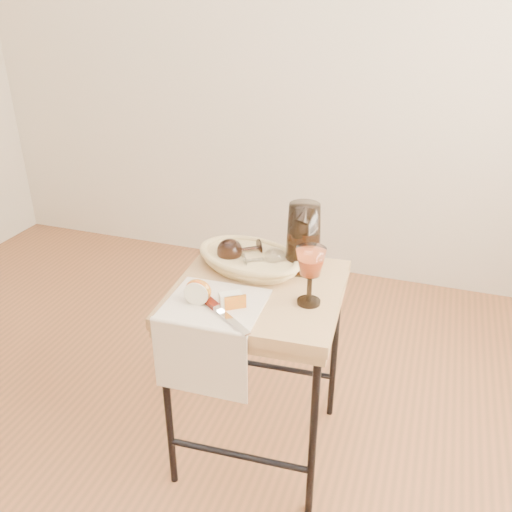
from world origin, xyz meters
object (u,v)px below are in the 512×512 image
(bread_basket, at_px, (249,260))
(table_knife, at_px, (221,310))
(tea_towel, at_px, (215,304))
(goblet_lying_a, at_px, (242,249))
(goblet_lying_b, at_px, (262,259))
(pitcher, at_px, (303,237))
(side_table, at_px, (258,372))
(wine_goblet, at_px, (310,276))
(apple_half, at_px, (198,291))

(bread_basket, height_order, table_knife, bread_basket)
(tea_towel, relative_size, table_knife, 1.14)
(goblet_lying_a, bearing_deg, goblet_lying_b, 118.75)
(bread_basket, distance_m, goblet_lying_a, 0.04)
(goblet_lying_a, distance_m, pitcher, 0.21)
(side_table, bearing_deg, tea_towel, -121.42)
(tea_towel, distance_m, table_knife, 0.06)
(side_table, height_order, tea_towel, tea_towel)
(bread_basket, bearing_deg, table_knife, -68.90)
(side_table, xyz_separation_m, tea_towel, (-0.09, -0.14, 0.34))
(goblet_lying_a, height_order, table_knife, goblet_lying_a)
(goblet_lying_b, relative_size, pitcher, 0.43)
(pitcher, height_order, table_knife, pitcher)
(bread_basket, bearing_deg, goblet_lying_b, -4.62)
(side_table, distance_m, wine_goblet, 0.46)
(goblet_lying_b, bearing_deg, bread_basket, 124.27)
(goblet_lying_b, distance_m, pitcher, 0.16)
(pitcher, height_order, wine_goblet, pitcher)
(goblet_lying_a, xyz_separation_m, wine_goblet, (0.28, -0.17, 0.04))
(goblet_lying_a, distance_m, goblet_lying_b, 0.09)
(pitcher, bearing_deg, side_table, -109.70)
(bread_basket, relative_size, goblet_lying_a, 2.37)
(pitcher, xyz_separation_m, apple_half, (-0.24, -0.31, -0.07))
(side_table, height_order, apple_half, apple_half)
(goblet_lying_b, xyz_separation_m, table_knife, (-0.03, -0.29, -0.03))
(tea_towel, xyz_separation_m, pitcher, (0.19, 0.31, 0.11))
(tea_towel, bearing_deg, goblet_lying_b, 72.57)
(side_table, relative_size, table_knife, 2.65)
(goblet_lying_b, bearing_deg, wine_goblet, -69.34)
(goblet_lying_b, bearing_deg, pitcher, -4.93)
(tea_towel, distance_m, bread_basket, 0.26)
(bread_basket, distance_m, apple_half, 0.28)
(side_table, relative_size, goblet_lying_a, 4.70)
(tea_towel, relative_size, goblet_lying_b, 2.45)
(pitcher, height_order, apple_half, pitcher)
(goblet_lying_b, height_order, wine_goblet, wine_goblet)
(side_table, distance_m, tea_towel, 0.38)
(bread_basket, height_order, wine_goblet, wine_goblet)
(tea_towel, xyz_separation_m, goblet_lying_b, (0.07, 0.24, 0.05))
(tea_towel, bearing_deg, pitcher, 56.65)
(table_knife, bearing_deg, pitcher, 102.80)
(apple_half, bearing_deg, wine_goblet, 13.22)
(goblet_lying_a, relative_size, apple_half, 1.77)
(side_table, height_order, pitcher, pitcher)
(side_table, xyz_separation_m, table_knife, (-0.05, -0.19, 0.35))
(side_table, xyz_separation_m, pitcher, (0.10, 0.17, 0.45))
(pitcher, distance_m, wine_goblet, 0.22)
(tea_towel, relative_size, bread_basket, 0.85)
(table_knife, bearing_deg, bread_basket, 129.78)
(goblet_lying_a, height_order, pitcher, pitcher)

